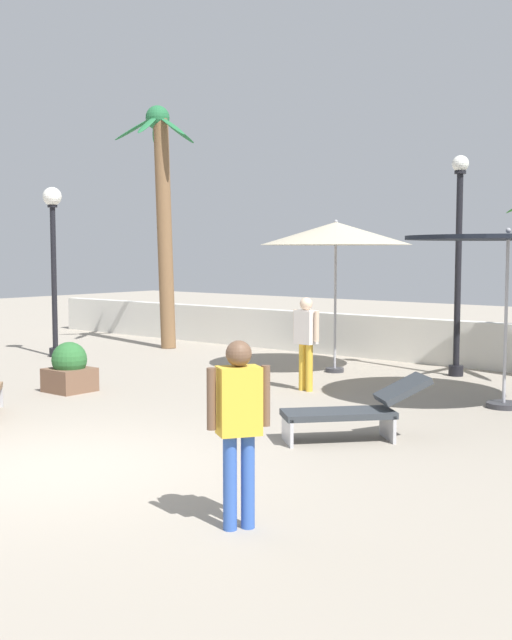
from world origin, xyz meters
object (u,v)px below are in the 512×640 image
at_px(lounge_chair_2, 356,409).
at_px(patio_umbrella_2, 336,234).
at_px(lamp_post_0, 458,254).
at_px(patio_umbrella_0, 508,245).
at_px(palm_tree_0, 163,204).
at_px(guest_1, 306,335).
at_px(planter, 70,369).
at_px(guest_0, 239,416).
at_px(lamp_post_3, 53,244).

bearing_deg(lounge_chair_2, patio_umbrella_2, 126.19).
bearing_deg(lounge_chair_2, lamp_post_0, 102.85).
bearing_deg(lamp_post_0, patio_umbrella_0, -51.72).
xyz_separation_m(patio_umbrella_0, palm_tree_0, (-9.47, 2.02, 1.05)).
distance_m(guest_1, planter, 4.07).
xyz_separation_m(palm_tree_0, guest_0, (9.77, -8.60, -2.54)).
relative_size(lamp_post_3, planter, 4.48).
bearing_deg(lamp_post_3, patio_umbrella_0, 4.00).
xyz_separation_m(palm_tree_0, guest_1, (6.26, -2.73, -2.57)).
height_order(lamp_post_3, lounge_chair_2, lamp_post_3).
xyz_separation_m(patio_umbrella_0, patio_umbrella_2, (-3.99, 1.37, 0.24)).
bearing_deg(lounge_chair_2, guest_0, -74.54).
xyz_separation_m(guest_1, planter, (-3.08, -2.60, -0.58)).
height_order(guest_1, planter, guest_1).
height_order(guest_0, guest_1, guest_0).
bearing_deg(palm_tree_0, lamp_post_3, -104.40).
bearing_deg(guest_1, lamp_post_3, -180.00).
height_order(patio_umbrella_2, lamp_post_3, lamp_post_3).
relative_size(patio_umbrella_0, lounge_chair_2, 1.75).
bearing_deg(planter, patio_umbrella_2, 63.91).
relative_size(lounge_chair_2, guest_1, 1.09).
distance_m(lamp_post_0, guest_1, 3.66).
distance_m(lamp_post_0, lounge_chair_2, 6.12).
height_order(patio_umbrella_0, patio_umbrella_2, patio_umbrella_2).
xyz_separation_m(guest_0, planter, (-6.58, 3.28, -0.60)).
bearing_deg(lamp_post_0, palm_tree_0, -176.83).
xyz_separation_m(lamp_post_3, guest_1, (6.96, 0.00, -1.59)).
height_order(patio_umbrella_0, palm_tree_0, palm_tree_0).
bearing_deg(lamp_post_3, lamp_post_0, 20.89).
relative_size(palm_tree_0, guest_0, 3.61).
bearing_deg(patio_umbrella_0, patio_umbrella_2, 161.06).
height_order(patio_umbrella_0, planter, patio_umbrella_0).
relative_size(guest_0, planter, 1.92).
relative_size(patio_umbrella_2, guest_0, 1.83).
distance_m(lamp_post_3, guest_0, 12.10).
height_order(palm_tree_0, lamp_post_3, palm_tree_0).
xyz_separation_m(lounge_chair_2, guest_1, (-2.57, 2.51, 0.56)).
bearing_deg(guest_0, lounge_chair_2, 105.46).
xyz_separation_m(lamp_post_3, planter, (3.89, -2.60, -2.17)).
height_order(lamp_post_0, lamp_post_3, lamp_post_0).
relative_size(guest_0, guest_1, 1.02).
distance_m(patio_umbrella_0, guest_0, 6.76).
xyz_separation_m(patio_umbrella_2, lamp_post_3, (-6.18, -2.08, -0.17)).
height_order(palm_tree_0, lamp_post_0, palm_tree_0).
height_order(lounge_chair_2, guest_1, guest_1).
height_order(patio_umbrella_0, lamp_post_3, lamp_post_3).
relative_size(patio_umbrella_0, guest_1, 1.91).
bearing_deg(guest_0, lamp_post_0, 103.83).
bearing_deg(lounge_chair_2, patio_umbrella_0, 78.90).
bearing_deg(guest_0, palm_tree_0, 138.63).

